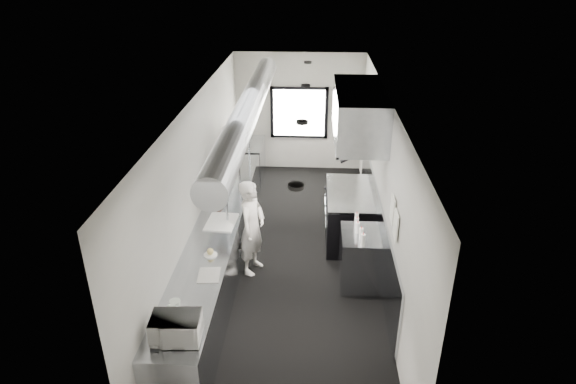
# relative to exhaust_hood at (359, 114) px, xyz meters

# --- Properties ---
(floor) EXTENTS (3.00, 8.00, 0.01)m
(floor) POSITION_rel_exhaust_hood_xyz_m (-1.10, -0.70, -2.39)
(floor) COLOR black
(floor) RESTS_ON ground
(ceiling) EXTENTS (3.00, 8.00, 0.01)m
(ceiling) POSITION_rel_exhaust_hood_xyz_m (-1.10, -0.70, 0.41)
(ceiling) COLOR silver
(ceiling) RESTS_ON wall_back
(wall_back) EXTENTS (3.00, 0.02, 2.80)m
(wall_back) POSITION_rel_exhaust_hood_xyz_m (-1.10, 3.30, -0.99)
(wall_back) COLOR #B0AEA7
(wall_back) RESTS_ON floor
(wall_front) EXTENTS (3.00, 0.02, 2.80)m
(wall_front) POSITION_rel_exhaust_hood_xyz_m (-1.10, -4.70, -0.99)
(wall_front) COLOR #B0AEA7
(wall_front) RESTS_ON floor
(wall_left) EXTENTS (0.02, 8.00, 2.80)m
(wall_left) POSITION_rel_exhaust_hood_xyz_m (-2.60, -0.70, -0.99)
(wall_left) COLOR #B0AEA7
(wall_left) RESTS_ON floor
(wall_right) EXTENTS (0.02, 8.00, 2.80)m
(wall_right) POSITION_rel_exhaust_hood_xyz_m (0.40, -0.70, -0.99)
(wall_right) COLOR #B0AEA7
(wall_right) RESTS_ON floor
(wall_cladding) EXTENTS (0.03, 5.50, 1.10)m
(wall_cladding) POSITION_rel_exhaust_hood_xyz_m (0.38, -0.40, -1.84)
(wall_cladding) COLOR #969BA3
(wall_cladding) RESTS_ON wall_right
(hvac_duct) EXTENTS (0.40, 6.40, 0.40)m
(hvac_duct) POSITION_rel_exhaust_hood_xyz_m (-1.80, -0.30, 0.16)
(hvac_duct) COLOR #9B9FA4
(hvac_duct) RESTS_ON ceiling
(service_window) EXTENTS (1.36, 0.05, 1.25)m
(service_window) POSITION_rel_exhaust_hood_xyz_m (-1.10, 3.26, -0.99)
(service_window) COLOR white
(service_window) RESTS_ON wall_back
(exhaust_hood) EXTENTS (0.81, 2.20, 0.88)m
(exhaust_hood) POSITION_rel_exhaust_hood_xyz_m (0.00, 0.00, 0.00)
(exhaust_hood) COLOR #969BA3
(exhaust_hood) RESTS_ON ceiling
(prep_counter) EXTENTS (0.70, 6.00, 0.90)m
(prep_counter) POSITION_rel_exhaust_hood_xyz_m (-2.25, -1.20, -1.94)
(prep_counter) COLOR #969BA3
(prep_counter) RESTS_ON floor
(pass_shelf) EXTENTS (0.45, 3.00, 0.68)m
(pass_shelf) POSITION_rel_exhaust_hood_xyz_m (-2.29, 0.30, -0.86)
(pass_shelf) COLOR #969BA3
(pass_shelf) RESTS_ON prep_counter
(range) EXTENTS (0.88, 1.60, 0.94)m
(range) POSITION_rel_exhaust_hood_xyz_m (-0.06, 0.00, -1.92)
(range) COLOR black
(range) RESTS_ON floor
(bottle_station) EXTENTS (0.65, 0.80, 0.90)m
(bottle_station) POSITION_rel_exhaust_hood_xyz_m (0.05, -1.40, -1.94)
(bottle_station) COLOR #969BA3
(bottle_station) RESTS_ON floor
(far_work_table) EXTENTS (0.70, 1.20, 0.90)m
(far_work_table) POSITION_rel_exhaust_hood_xyz_m (-2.25, 2.50, -1.94)
(far_work_table) COLOR #969BA3
(far_work_table) RESTS_ON floor
(notice_sheet_a) EXTENTS (0.02, 0.28, 0.38)m
(notice_sheet_a) POSITION_rel_exhaust_hood_xyz_m (0.37, -1.90, -0.79)
(notice_sheet_a) COLOR white
(notice_sheet_a) RESTS_ON wall_right
(notice_sheet_b) EXTENTS (0.02, 0.28, 0.38)m
(notice_sheet_b) POSITION_rel_exhaust_hood_xyz_m (0.37, -2.25, -0.84)
(notice_sheet_b) COLOR white
(notice_sheet_b) RESTS_ON wall_right
(line_cook) EXTENTS (0.56, 0.68, 1.62)m
(line_cook) POSITION_rel_exhaust_hood_xyz_m (-1.70, -1.14, -1.58)
(line_cook) COLOR silver
(line_cook) RESTS_ON floor
(microwave) EXTENTS (0.53, 0.41, 0.30)m
(microwave) POSITION_rel_exhaust_hood_xyz_m (-2.21, -3.81, -1.34)
(microwave) COLOR white
(microwave) RESTS_ON prep_counter
(deli_tub_a) EXTENTS (0.18, 0.18, 0.10)m
(deli_tub_a) POSITION_rel_exhaust_hood_xyz_m (-2.38, -3.41, -1.44)
(deli_tub_a) COLOR #B7C4B5
(deli_tub_a) RESTS_ON prep_counter
(deli_tub_b) EXTENTS (0.15, 0.15, 0.10)m
(deli_tub_b) POSITION_rel_exhaust_hood_xyz_m (-2.37, -3.28, -1.44)
(deli_tub_b) COLOR #B7C4B5
(deli_tub_b) RESTS_ON prep_counter
(newspaper) EXTENTS (0.32, 0.38, 0.01)m
(newspaper) POSITION_rel_exhaust_hood_xyz_m (-2.10, -2.60, -1.49)
(newspaper) COLOR silver
(newspaper) RESTS_ON prep_counter
(small_plate) EXTENTS (0.23, 0.23, 0.02)m
(small_plate) POSITION_rel_exhaust_hood_xyz_m (-2.17, -2.12, -1.48)
(small_plate) COLOR white
(small_plate) RESTS_ON prep_counter
(pastry) EXTENTS (0.10, 0.10, 0.10)m
(pastry) POSITION_rel_exhaust_hood_xyz_m (-2.17, -2.12, -1.43)
(pastry) COLOR #D7C071
(pastry) RESTS_ON small_plate
(cutting_board) EXTENTS (0.49, 0.63, 0.02)m
(cutting_board) POSITION_rel_exhaust_hood_xyz_m (-2.19, -1.16, -1.48)
(cutting_board) COLOR white
(cutting_board) RESTS_ON prep_counter
(knife_block) EXTENTS (0.12, 0.22, 0.23)m
(knife_block) POSITION_rel_exhaust_hood_xyz_m (-2.39, -0.36, -1.37)
(knife_block) COLOR #502A1C
(knife_block) RESTS_ON prep_counter
(plate_stack_a) EXTENTS (0.24, 0.24, 0.25)m
(plate_stack_a) POSITION_rel_exhaust_hood_xyz_m (-2.31, -0.44, -0.70)
(plate_stack_a) COLOR white
(plate_stack_a) RESTS_ON pass_shelf
(plate_stack_b) EXTENTS (0.24, 0.24, 0.28)m
(plate_stack_b) POSITION_rel_exhaust_hood_xyz_m (-2.29, -0.08, -0.68)
(plate_stack_b) COLOR white
(plate_stack_b) RESTS_ON pass_shelf
(plate_stack_c) EXTENTS (0.30, 0.30, 0.36)m
(plate_stack_c) POSITION_rel_exhaust_hood_xyz_m (-2.29, 0.54, -0.64)
(plate_stack_c) COLOR white
(plate_stack_c) RESTS_ON pass_shelf
(plate_stack_d) EXTENTS (0.25, 0.25, 0.34)m
(plate_stack_d) POSITION_rel_exhaust_hood_xyz_m (-2.28, 0.86, -0.65)
(plate_stack_d) COLOR white
(plate_stack_d) RESTS_ON pass_shelf
(squeeze_bottle_a) EXTENTS (0.07, 0.07, 0.20)m
(squeeze_bottle_a) POSITION_rel_exhaust_hood_xyz_m (0.02, -1.75, -1.39)
(squeeze_bottle_a) COLOR white
(squeeze_bottle_a) RESTS_ON bottle_station
(squeeze_bottle_b) EXTENTS (0.07, 0.07, 0.19)m
(squeeze_bottle_b) POSITION_rel_exhaust_hood_xyz_m (0.01, -1.55, -1.40)
(squeeze_bottle_b) COLOR white
(squeeze_bottle_b) RESTS_ON bottle_station
(squeeze_bottle_c) EXTENTS (0.08, 0.08, 0.18)m
(squeeze_bottle_c) POSITION_rel_exhaust_hood_xyz_m (-0.03, -1.37, -1.40)
(squeeze_bottle_c) COLOR white
(squeeze_bottle_c) RESTS_ON bottle_station
(squeeze_bottle_d) EXTENTS (0.06, 0.06, 0.18)m
(squeeze_bottle_d) POSITION_rel_exhaust_hood_xyz_m (-0.03, -1.23, -1.40)
(squeeze_bottle_d) COLOR white
(squeeze_bottle_d) RESTS_ON bottle_station
(squeeze_bottle_e) EXTENTS (0.08, 0.08, 0.19)m
(squeeze_bottle_e) POSITION_rel_exhaust_hood_xyz_m (-0.03, -1.08, -1.40)
(squeeze_bottle_e) COLOR white
(squeeze_bottle_e) RESTS_ON bottle_station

